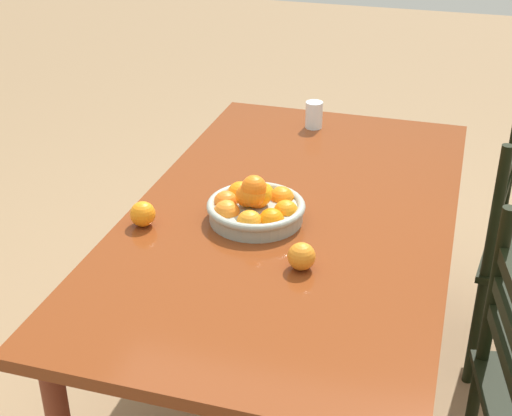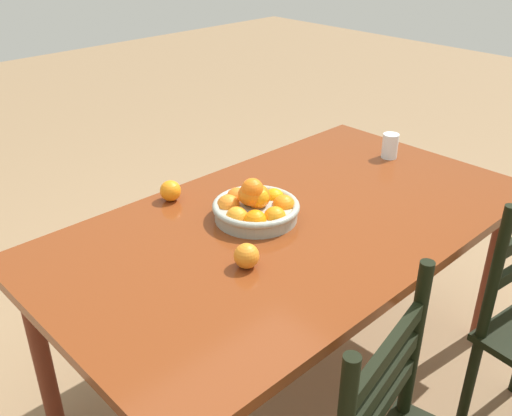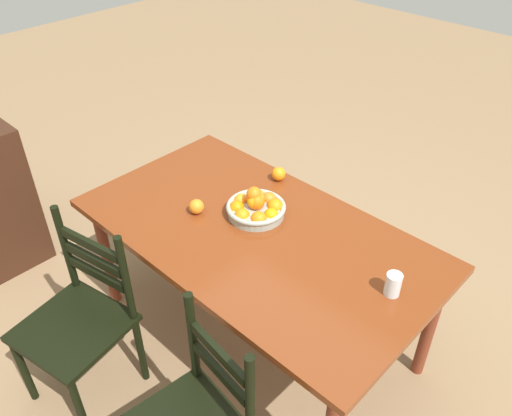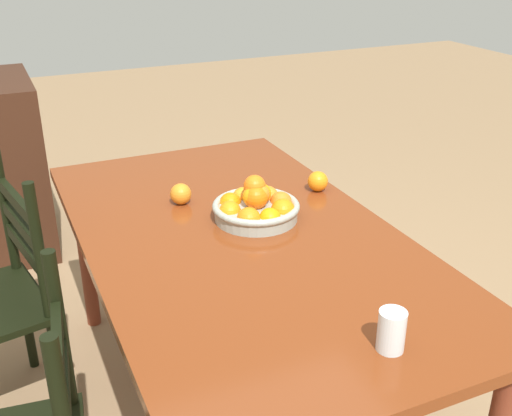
# 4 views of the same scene
# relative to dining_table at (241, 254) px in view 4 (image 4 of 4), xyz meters

# --- Properties ---
(ground_plane) EXTENTS (12.00, 12.00, 0.00)m
(ground_plane) POSITION_rel_dining_table_xyz_m (0.00, 0.00, -0.66)
(ground_plane) COLOR #8F704E
(dining_table) EXTENTS (1.73, 0.97, 0.73)m
(dining_table) POSITION_rel_dining_table_xyz_m (0.00, 0.00, 0.00)
(dining_table) COLOR maroon
(dining_table) RESTS_ON ground
(fruit_bowl) EXTENTS (0.30, 0.30, 0.15)m
(fruit_bowl) POSITION_rel_dining_table_xyz_m (0.09, -0.10, 0.12)
(fruit_bowl) COLOR #9BA194
(fruit_bowl) RESTS_ON dining_table
(orange_loose_0) EXTENTS (0.08, 0.08, 0.08)m
(orange_loose_0) POSITION_rel_dining_table_xyz_m (0.31, 0.10, 0.11)
(orange_loose_0) COLOR orange
(orange_loose_0) RESTS_ON dining_table
(orange_loose_1) EXTENTS (0.08, 0.08, 0.08)m
(orange_loose_1) POSITION_rel_dining_table_xyz_m (0.22, -0.40, 0.11)
(orange_loose_1) COLOR orange
(orange_loose_1) RESTS_ON dining_table
(drinking_glass) EXTENTS (0.07, 0.07, 0.10)m
(drinking_glass) POSITION_rel_dining_table_xyz_m (-0.69, -0.09, 0.12)
(drinking_glass) COLOR silver
(drinking_glass) RESTS_ON dining_table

